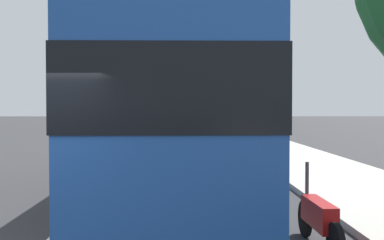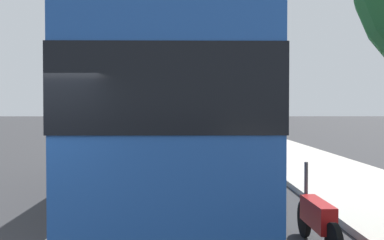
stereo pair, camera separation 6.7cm
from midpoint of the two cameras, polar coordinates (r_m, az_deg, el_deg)
sidewalk_curb at (r=16.32m, az=15.27°, el=-5.80°), size 110.00×3.60×0.14m
lane_divider_line at (r=15.81m, az=-9.01°, el=-6.24°), size 110.00×0.16×0.01m
coach_bus at (r=10.83m, az=-2.06°, el=0.50°), size 11.48×2.74×3.44m
motorcycle_by_tree at (r=7.48m, az=14.69°, el=-11.40°), size 2.11×0.26×1.25m
car_oncoming at (r=47.09m, az=-6.70°, el=-0.25°), size 4.64×2.23×1.48m
car_behind_bus at (r=38.48m, az=-0.62°, el=-0.58°), size 4.37×2.01×1.55m
car_ahead_same_lane at (r=40.60m, az=-6.50°, el=-0.49°), size 4.09×2.13×1.55m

